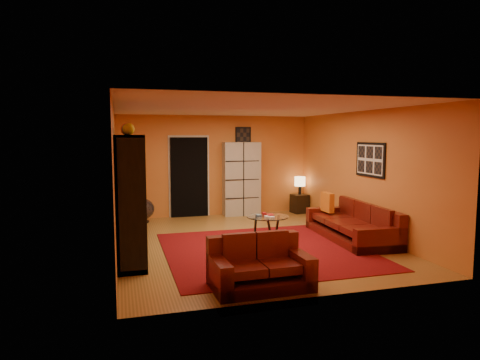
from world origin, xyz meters
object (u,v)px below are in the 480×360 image
object	(u,v)px
bowl_chair	(139,209)
loveseat	(259,266)
coffee_table	(268,218)
sofa	(355,225)
storage_cabinet	(241,179)
side_table	(300,204)
entertainment_unit	(129,193)
tv	(131,195)
table_lamp	(300,182)

from	to	relation	value
bowl_chair	loveseat	bearing A→B (deg)	-74.19
coffee_table	bowl_chair	bearing A→B (deg)	137.93
sofa	loveseat	size ratio (longest dim) A/B	1.79
loveseat	storage_cabinet	distance (m)	5.41
coffee_table	side_table	distance (m)	2.98
loveseat	bowl_chair	distance (m)	5.12
entertainment_unit	loveseat	distance (m)	3.04
sofa	storage_cabinet	xyz separation A→B (m)	(-1.49, 3.14, 0.67)
entertainment_unit	side_table	size ratio (longest dim) A/B	6.00
tv	table_lamp	world-z (taller)	tv
sofa	side_table	world-z (taller)	sofa
entertainment_unit	bowl_chair	size ratio (longest dim) A/B	4.04
coffee_table	table_lamp	distance (m)	3.01
tv	side_table	bearing A→B (deg)	-59.75
sofa	table_lamp	bearing A→B (deg)	91.10
tv	bowl_chair	size ratio (longest dim) A/B	1.33
entertainment_unit	storage_cabinet	xyz separation A→B (m)	(2.92, 2.80, -0.09)
sofa	coffee_table	xyz separation A→B (m)	(-1.66, 0.60, 0.11)
entertainment_unit	table_lamp	bearing A→B (deg)	30.40
loveseat	storage_cabinet	world-z (taller)	storage_cabinet
bowl_chair	tv	bearing A→B (deg)	-95.24
storage_cabinet	loveseat	bearing A→B (deg)	-102.13
coffee_table	table_lamp	xyz separation A→B (m)	(1.77, 2.39, 0.45)
entertainment_unit	loveseat	xyz separation A→B (m)	(1.67, -2.42, -0.76)
coffee_table	storage_cabinet	size ratio (longest dim) A/B	0.45
table_lamp	coffee_table	bearing A→B (deg)	-126.51
coffee_table	bowl_chair	xyz separation A→B (m)	(-2.48, 2.24, -0.07)
entertainment_unit	bowl_chair	xyz separation A→B (m)	(0.27, 2.50, -0.73)
entertainment_unit	tv	xyz separation A→B (m)	(0.05, 0.05, -0.05)
entertainment_unit	bowl_chair	bearing A→B (deg)	83.72
entertainment_unit	table_lamp	distance (m)	5.25
table_lamp	bowl_chair	bearing A→B (deg)	-177.91
sofa	side_table	xyz separation A→B (m)	(0.11, 3.00, -0.03)
loveseat	bowl_chair	size ratio (longest dim) A/B	1.84
loveseat	side_table	world-z (taller)	loveseat
storage_cabinet	bowl_chair	distance (m)	2.74
entertainment_unit	storage_cabinet	size ratio (longest dim) A/B	1.57
storage_cabinet	side_table	bearing A→B (deg)	-3.79
loveseat	coffee_table	world-z (taller)	loveseat
coffee_table	bowl_chair	distance (m)	3.34
tv	coffee_table	xyz separation A→B (m)	(2.70, 0.22, -0.61)
entertainment_unit	side_table	world-z (taller)	entertainment_unit
loveseat	side_table	xyz separation A→B (m)	(2.86, 5.08, -0.04)
entertainment_unit	bowl_chair	distance (m)	2.62
entertainment_unit	side_table	distance (m)	5.31
loveseat	coffee_table	distance (m)	2.90
storage_cabinet	table_lamp	xyz separation A→B (m)	(1.60, -0.14, -0.12)
bowl_chair	storage_cabinet	bearing A→B (deg)	6.46
storage_cabinet	table_lamp	world-z (taller)	storage_cabinet
storage_cabinet	side_table	world-z (taller)	storage_cabinet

